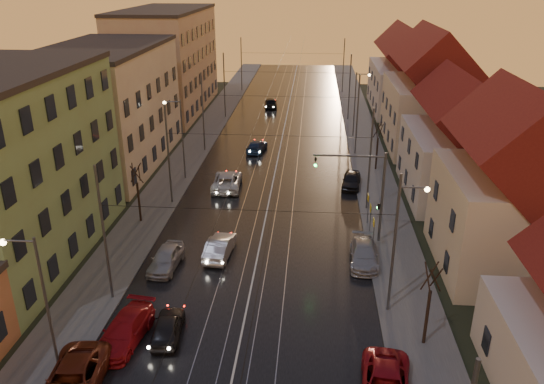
% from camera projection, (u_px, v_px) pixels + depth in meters
% --- Properties ---
extents(road, '(16.00, 120.00, 0.04)m').
position_uv_depth(road, '(280.00, 150.00, 61.45)').
color(road, black).
rests_on(road, ground).
extents(sidewalk_left, '(4.00, 120.00, 0.15)m').
position_uv_depth(sidewalk_left, '(195.00, 147.00, 62.15)').
color(sidewalk_left, '#4C4C4C').
rests_on(sidewalk_left, ground).
extents(sidewalk_right, '(4.00, 120.00, 0.15)m').
position_uv_depth(sidewalk_right, '(367.00, 151.00, 60.71)').
color(sidewalk_right, '#4C4C4C').
rests_on(sidewalk_right, ground).
extents(tram_rail_0, '(0.06, 120.00, 0.03)m').
position_uv_depth(tram_rail_0, '(261.00, 149.00, 61.60)').
color(tram_rail_0, gray).
rests_on(tram_rail_0, road).
extents(tram_rail_1, '(0.06, 120.00, 0.03)m').
position_uv_depth(tram_rail_1, '(273.00, 149.00, 61.49)').
color(tram_rail_1, gray).
rests_on(tram_rail_1, road).
extents(tram_rail_2, '(0.06, 120.00, 0.03)m').
position_uv_depth(tram_rail_2, '(286.00, 150.00, 61.38)').
color(tram_rail_2, gray).
rests_on(tram_rail_2, road).
extents(tram_rail_3, '(0.06, 120.00, 0.03)m').
position_uv_depth(tram_rail_3, '(299.00, 150.00, 61.28)').
color(tram_rail_3, gray).
rests_on(tram_rail_3, road).
extents(apartment_left_1, '(10.00, 18.00, 13.00)m').
position_uv_depth(apartment_left_1, '(1.00, 171.00, 36.29)').
color(apartment_left_1, '#6F8C59').
rests_on(apartment_left_1, ground).
extents(apartment_left_2, '(10.00, 20.00, 12.00)m').
position_uv_depth(apartment_left_2, '(108.00, 109.00, 54.88)').
color(apartment_left_2, '#C2AF96').
rests_on(apartment_left_2, ground).
extents(apartment_left_3, '(10.00, 24.00, 14.00)m').
position_uv_depth(apartment_left_3, '(167.00, 62.00, 76.57)').
color(apartment_left_3, tan).
rests_on(apartment_left_3, ground).
extents(house_right_1, '(8.67, 10.20, 10.80)m').
position_uv_depth(house_right_1, '(511.00, 195.00, 35.14)').
color(house_right_1, beige).
rests_on(house_right_1, ground).
extents(house_right_2, '(9.18, 12.24, 9.20)m').
position_uv_depth(house_right_2, '(461.00, 147.00, 47.41)').
color(house_right_2, beige).
rests_on(house_right_2, ground).
extents(house_right_3, '(9.18, 14.28, 11.50)m').
position_uv_depth(house_right_3, '(429.00, 97.00, 60.76)').
color(house_right_3, beige).
rests_on(house_right_3, ground).
extents(house_right_4, '(9.18, 16.32, 10.00)m').
position_uv_depth(house_right_4, '(405.00, 75.00, 77.61)').
color(house_right_4, beige).
rests_on(house_right_4, ground).
extents(catenary_pole_l_1, '(0.16, 0.16, 9.00)m').
position_uv_depth(catenary_pole_l_1, '(104.00, 236.00, 31.83)').
color(catenary_pole_l_1, '#595B60').
rests_on(catenary_pole_l_1, ground).
extents(catenary_pole_r_1, '(0.16, 0.16, 9.00)m').
position_uv_depth(catenary_pole_r_1, '(394.00, 246.00, 30.59)').
color(catenary_pole_r_1, '#595B60').
rests_on(catenary_pole_r_1, ground).
extents(catenary_pole_l_2, '(0.16, 0.16, 9.00)m').
position_uv_depth(catenary_pole_l_2, '(169.00, 156.00, 45.63)').
color(catenary_pole_l_2, '#595B60').
rests_on(catenary_pole_l_2, ground).
extents(catenary_pole_r_2, '(0.16, 0.16, 9.00)m').
position_uv_depth(catenary_pole_r_2, '(370.00, 161.00, 44.39)').
color(catenary_pole_r_2, '#595B60').
rests_on(catenary_pole_r_2, ground).
extents(catenary_pole_l_3, '(0.16, 0.16, 9.00)m').
position_uv_depth(catenary_pole_l_3, '(203.00, 113.00, 59.42)').
color(catenary_pole_l_3, '#595B60').
rests_on(catenary_pole_l_3, ground).
extents(catenary_pole_r_3, '(0.16, 0.16, 9.00)m').
position_uv_depth(catenary_pole_r_3, '(357.00, 116.00, 58.19)').
color(catenary_pole_r_3, '#595B60').
rests_on(catenary_pole_r_3, ground).
extents(catenary_pole_l_4, '(0.16, 0.16, 9.00)m').
position_uv_depth(catenary_pole_l_4, '(224.00, 86.00, 73.22)').
color(catenary_pole_l_4, '#595B60').
rests_on(catenary_pole_l_4, ground).
extents(catenary_pole_r_4, '(0.16, 0.16, 9.00)m').
position_uv_depth(catenary_pole_r_4, '(350.00, 88.00, 71.99)').
color(catenary_pole_r_4, '#595B60').
rests_on(catenary_pole_r_4, ground).
extents(catenary_pole_l_5, '(0.16, 0.16, 9.00)m').
position_uv_depth(catenary_pole_l_5, '(241.00, 65.00, 89.78)').
color(catenary_pole_l_5, '#595B60').
rests_on(catenary_pole_l_5, ground).
extents(catenary_pole_r_5, '(0.16, 0.16, 9.00)m').
position_uv_depth(catenary_pole_r_5, '(343.00, 66.00, 88.54)').
color(catenary_pole_r_5, '#595B60').
rests_on(catenary_pole_r_5, ground).
extents(street_lamp_0, '(1.75, 0.32, 8.00)m').
position_uv_depth(street_lamp_0, '(39.00, 295.00, 25.28)').
color(street_lamp_0, '#595B60').
rests_on(street_lamp_0, ground).
extents(street_lamp_1, '(1.75, 0.32, 8.00)m').
position_uv_depth(street_lamp_1, '(401.00, 233.00, 31.33)').
color(street_lamp_1, '#595B60').
rests_on(street_lamp_1, ground).
extents(street_lamp_2, '(1.75, 0.32, 8.00)m').
position_uv_depth(street_lamp_2, '(179.00, 132.00, 51.03)').
color(street_lamp_2, '#595B60').
rests_on(street_lamp_2, ground).
extents(street_lamp_3, '(1.75, 0.32, 8.00)m').
position_uv_depth(street_lamp_3, '(358.00, 98.00, 64.44)').
color(street_lamp_3, '#595B60').
rests_on(street_lamp_3, ground).
extents(traffic_light_mast, '(5.30, 0.32, 7.20)m').
position_uv_depth(traffic_light_mast, '(369.00, 186.00, 38.87)').
color(traffic_light_mast, '#595B60').
rests_on(traffic_light_mast, ground).
extents(bare_tree_0, '(1.09, 1.09, 5.11)m').
position_uv_depth(bare_tree_0, '(138.00, 194.00, 42.84)').
color(bare_tree_0, black).
rests_on(bare_tree_0, ground).
extents(bare_tree_1, '(1.09, 1.09, 5.11)m').
position_uv_depth(bare_tree_1, '(428.00, 307.00, 28.50)').
color(bare_tree_1, black).
rests_on(bare_tree_1, ground).
extents(bare_tree_2, '(1.09, 1.09, 5.11)m').
position_uv_depth(bare_tree_2, '(377.00, 147.00, 54.24)').
color(bare_tree_2, black).
rests_on(bare_tree_2, ground).
extents(driving_car_0, '(1.86, 3.97, 1.31)m').
position_uv_depth(driving_car_0, '(168.00, 327.00, 29.88)').
color(driving_car_0, black).
rests_on(driving_car_0, ground).
extents(driving_car_1, '(1.88, 4.57, 1.47)m').
position_uv_depth(driving_car_1, '(220.00, 247.00, 38.36)').
color(driving_car_1, '#ADACB2').
rests_on(driving_car_1, ground).
extents(driving_car_2, '(2.85, 5.68, 1.54)m').
position_uv_depth(driving_car_2, '(227.00, 181.00, 50.32)').
color(driving_car_2, '#B7B7B7').
rests_on(driving_car_2, ground).
extents(driving_car_3, '(2.37, 4.63, 1.29)m').
position_uv_depth(driving_car_3, '(257.00, 146.00, 60.70)').
color(driving_car_3, '#182A49').
rests_on(driving_car_3, ground).
extents(driving_car_4, '(2.25, 4.68, 1.54)m').
position_uv_depth(driving_car_4, '(271.00, 103.00, 80.07)').
color(driving_car_4, black).
rests_on(driving_car_4, ground).
extents(parked_left_1, '(3.03, 5.81, 1.56)m').
position_uv_depth(parked_left_1, '(72.00, 382.00, 25.68)').
color(parked_left_1, '#541B0E').
rests_on(parked_left_1, ground).
extents(parked_left_2, '(2.63, 5.18, 1.44)m').
position_uv_depth(parked_left_2, '(125.00, 330.00, 29.46)').
color(parked_left_2, maroon).
rests_on(parked_left_2, ground).
extents(parked_left_3, '(2.02, 4.42, 1.47)m').
position_uv_depth(parked_left_3, '(166.00, 258.00, 36.83)').
color(parked_left_3, '#A0A1A6').
rests_on(parked_left_3, ground).
extents(parked_right_1, '(2.14, 4.85, 1.39)m').
position_uv_depth(parked_right_1, '(364.00, 254.00, 37.45)').
color(parked_right_1, '#A3A4A8').
rests_on(parked_right_1, ground).
extents(parked_right_2, '(2.20, 4.35, 1.42)m').
position_uv_depth(parked_right_2, '(351.00, 180.00, 50.67)').
color(parked_right_2, black).
rests_on(parked_right_2, ground).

